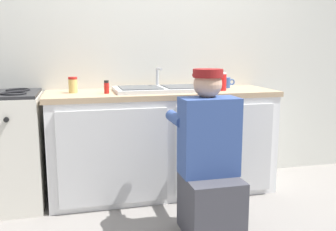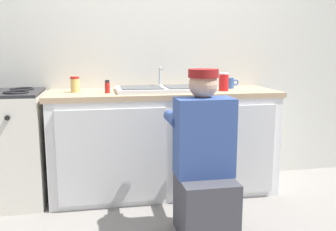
% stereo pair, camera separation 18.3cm
% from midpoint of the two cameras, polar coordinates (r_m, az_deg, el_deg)
% --- Properties ---
extents(ground_plane, '(12.00, 12.00, 0.00)m').
position_cam_midpoint_polar(ground_plane, '(3.11, 2.09, -13.28)').
color(ground_plane, gray).
extents(back_wall, '(6.00, 0.10, 2.50)m').
position_cam_midpoint_polar(back_wall, '(3.49, -0.17, 10.38)').
color(back_wall, silver).
rests_on(back_wall, ground_plane).
extents(counter_cabinet, '(1.89, 0.62, 0.84)m').
position_cam_midpoint_polar(counter_cabinet, '(3.24, 1.00, -4.42)').
color(counter_cabinet, white).
rests_on(counter_cabinet, ground_plane).
extents(countertop, '(1.93, 0.62, 0.04)m').
position_cam_midpoint_polar(countertop, '(3.17, 0.99, 3.38)').
color(countertop, tan).
rests_on(countertop, counter_cabinet).
extents(sink_double_basin, '(0.80, 0.44, 0.19)m').
position_cam_midpoint_polar(sink_double_basin, '(3.17, 0.98, 4.12)').
color(sink_double_basin, silver).
rests_on(sink_double_basin, countertop).
extents(stove_range, '(0.63, 0.62, 0.92)m').
position_cam_midpoint_polar(stove_range, '(3.25, -22.18, -4.53)').
color(stove_range, silver).
rests_on(stove_range, ground_plane).
extents(plumber_person, '(0.42, 0.61, 1.10)m').
position_cam_midpoint_polar(plumber_person, '(2.53, 7.66, -7.80)').
color(plumber_person, '#3F3F47').
rests_on(plumber_person, ground_plane).
extents(condiment_jar, '(0.07, 0.07, 0.13)m').
position_cam_midpoint_polar(condiment_jar, '(3.13, -12.38, 4.65)').
color(condiment_jar, '#DBB760').
rests_on(condiment_jar, countertop).
extents(coffee_mug, '(0.13, 0.08, 0.09)m').
position_cam_midpoint_polar(coffee_mug, '(3.44, 10.92, 4.88)').
color(coffee_mug, '#335699').
rests_on(coffee_mug, countertop).
extents(soda_cup_red, '(0.08, 0.08, 0.15)m').
position_cam_midpoint_polar(soda_cup_red, '(3.21, 10.11, 5.05)').
color(soda_cup_red, red).
rests_on(soda_cup_red, countertop).
extents(spice_bottle_red, '(0.04, 0.04, 0.10)m').
position_cam_midpoint_polar(spice_bottle_red, '(3.02, -7.52, 4.35)').
color(spice_bottle_red, red).
rests_on(spice_bottle_red, countertop).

